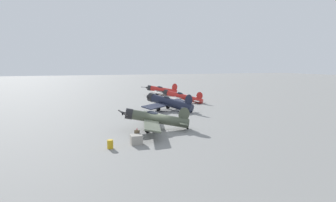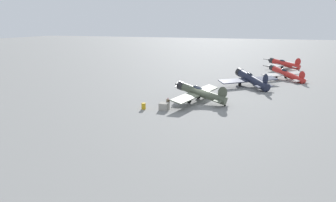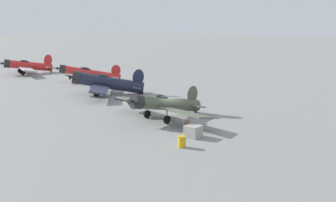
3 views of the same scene
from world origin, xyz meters
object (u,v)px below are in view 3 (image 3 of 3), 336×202
airplane_mid_apron (106,83)px  airplane_far_line (88,73)px  equipment_crate (193,131)px  airplane_foreground (164,104)px  fuel_drum (182,142)px  airplane_outer_stand (26,66)px  ground_crew_mechanic (186,124)px

airplane_mid_apron → airplane_far_line: (6.97, 10.07, -0.24)m
airplane_far_line → equipment_crate: 35.11m
airplane_mid_apron → airplane_far_line: bearing=-73.4°
airplane_mid_apron → equipment_crate: bearing=112.2°
airplane_foreground → airplane_mid_apron: 16.04m
equipment_crate → fuel_drum: equipment_crate is taller
airplane_far_line → airplane_outer_stand: bearing=-44.6°
fuel_drum → airplane_foreground: bearing=42.9°
airplane_far_line → airplane_outer_stand: (0.38, 15.72, 0.17)m
ground_crew_mechanic → fuel_drum: bearing=132.6°
airplane_foreground → airplane_far_line: (14.18, 24.40, -0.25)m
ground_crew_mechanic → equipment_crate: size_ratio=1.19×
airplane_far_line → equipment_crate: (-18.10, -30.08, -0.80)m
ground_crew_mechanic → fuel_drum: size_ratio=1.71×
airplane_outer_stand → airplane_foreground: bearing=98.1°
equipment_crate → ground_crew_mechanic: bearing=70.1°
ground_crew_mechanic → fuel_drum: 3.64m
airplane_foreground → airplane_far_line: bearing=-104.9°
airplane_far_line → fuel_drum: size_ratio=10.45×
airplane_outer_stand → ground_crew_mechanic: 48.47m
airplane_mid_apron → airplane_far_line: 12.25m
airplane_far_line → fuel_drum: airplane_far_line is taller
airplane_foreground → equipment_crate: bearing=70.6°
airplane_outer_stand → fuel_drum: 51.21m
fuel_drum → airplane_outer_stand: bearing=65.3°
airplane_far_line → equipment_crate: bearing=105.7°
airplane_outer_stand → airplane_mid_apron: bearing=102.2°
ground_crew_mechanic → equipment_crate: (-0.31, -0.87, -0.43)m
airplane_mid_apron → airplane_outer_stand: (7.36, 25.79, -0.07)m
airplane_foreground → airplane_mid_apron: bearing=-101.5°
airplane_outer_stand → equipment_crate: 49.40m
airplane_outer_stand → ground_crew_mechanic: bearing=96.1°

